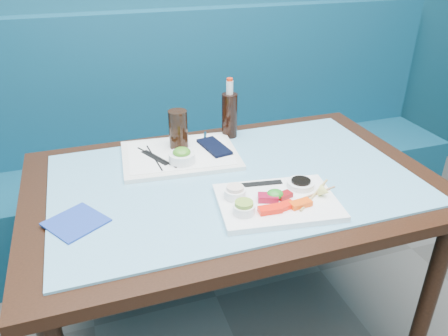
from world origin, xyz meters
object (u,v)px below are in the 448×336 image
object	(u,v)px
dining_table	(233,200)
serving_tray	(180,155)
blue_napkin	(76,222)
booth_bench	(181,167)
sashimi_plate	(277,202)
cola_bottle_body	(230,115)
seaweed_bowl	(182,158)
cola_glass	(178,129)

from	to	relation	value
dining_table	serving_tray	world-z (taller)	serving_tray
serving_tray	blue_napkin	distance (m)	0.50
booth_bench	dining_table	bearing A→B (deg)	-90.00
sashimi_plate	cola_bottle_body	xyz separation A→B (m)	(0.03, 0.55, 0.08)
booth_bench	seaweed_bowl	world-z (taller)	booth_bench
cola_glass	blue_napkin	distance (m)	0.55
cola_bottle_body	booth_bench	bearing A→B (deg)	101.66
dining_table	cola_glass	world-z (taller)	cola_glass
serving_tray	seaweed_bowl	xyz separation A→B (m)	(-0.01, -0.07, 0.03)
booth_bench	cola_bottle_body	xyz separation A→B (m)	(0.10, -0.50, 0.47)
sashimi_plate	blue_napkin	distance (m)	0.61
booth_bench	serving_tray	distance (m)	0.75
dining_table	cola_bottle_body	size ratio (longest dim) A/B	7.68
dining_table	seaweed_bowl	bearing A→B (deg)	137.58
sashimi_plate	cola_glass	distance (m)	0.52
serving_tray	seaweed_bowl	world-z (taller)	seaweed_bowl
seaweed_bowl	cola_glass	xyz separation A→B (m)	(0.02, 0.13, 0.06)
booth_bench	sashimi_plate	xyz separation A→B (m)	(0.07, -1.05, 0.39)
cola_bottle_body	blue_napkin	size ratio (longest dim) A/B	1.24
dining_table	serving_tray	bearing A→B (deg)	123.28
dining_table	cola_glass	distance (m)	0.35
seaweed_bowl	cola_bottle_body	size ratio (longest dim) A/B	0.52
cola_glass	dining_table	bearing A→B (deg)	-64.24
cola_glass	sashimi_plate	bearing A→B (deg)	-67.17
seaweed_bowl	blue_napkin	bearing A→B (deg)	-147.20
serving_tray	blue_napkin	size ratio (longest dim) A/B	2.89
blue_napkin	sashimi_plate	bearing A→B (deg)	-9.37
sashimi_plate	serving_tray	distance (m)	0.47
sashimi_plate	serving_tray	bearing A→B (deg)	124.58
booth_bench	cola_glass	distance (m)	0.76
cola_glass	cola_bottle_body	xyz separation A→B (m)	(0.23, 0.07, 0.00)
cola_bottle_body	blue_napkin	xyz separation A→B (m)	(-0.63, -0.45, -0.09)
sashimi_plate	cola_bottle_body	distance (m)	0.55
blue_napkin	serving_tray	bearing A→B (deg)	39.39
sashimi_plate	blue_napkin	bearing A→B (deg)	178.62
cola_glass	serving_tray	bearing A→B (deg)	-100.30
dining_table	sashimi_plate	world-z (taller)	sashimi_plate
cola_glass	blue_napkin	bearing A→B (deg)	-136.82
dining_table	cola_bottle_body	world-z (taller)	cola_bottle_body
booth_bench	cola_bottle_body	size ratio (longest dim) A/B	16.47
cola_bottle_body	blue_napkin	world-z (taller)	cola_bottle_body
dining_table	cola_bottle_body	distance (m)	0.40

